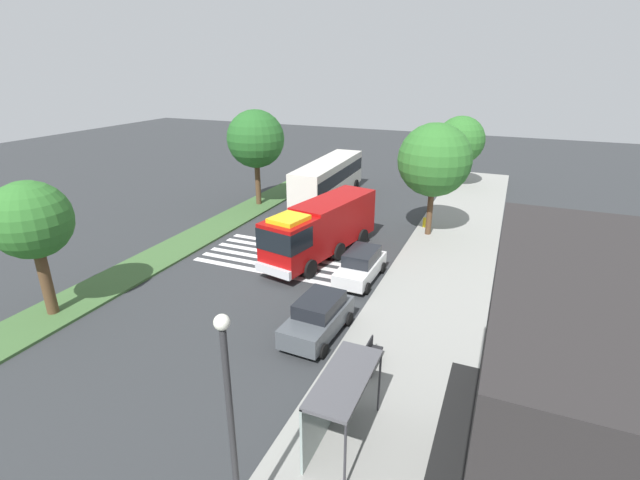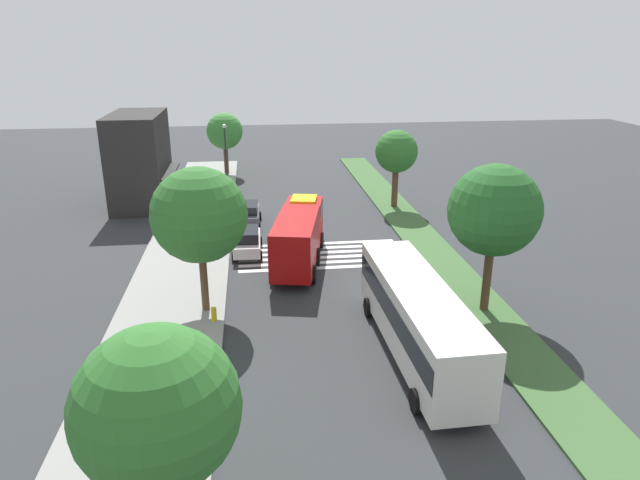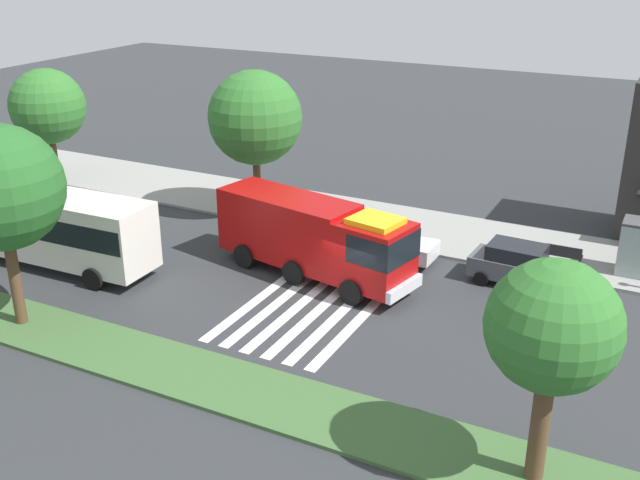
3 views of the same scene
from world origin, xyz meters
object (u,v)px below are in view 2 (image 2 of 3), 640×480
object	(u,v)px
sidewalk_tree_west	(199,215)
sidewalk_tree_center	(225,131)
street_lamp	(226,153)
bus_stop_shelter	(213,186)
parked_car_west	(247,241)
sidewalk_tree_far_west	(157,408)
bench_near_shelter	(211,214)
fire_hydrant	(214,314)
parked_car_mid	(247,214)
median_tree_far_west	(494,211)
fire_truck	(299,233)
median_tree_west	(396,152)
transit_bus	(418,315)

from	to	relation	value
sidewalk_tree_west	sidewalk_tree_center	size ratio (longest dim) A/B	1.22
street_lamp	sidewalk_tree_west	size ratio (longest dim) A/B	0.83
bus_stop_shelter	street_lamp	distance (m)	4.50
parked_car_west	sidewalk_tree_far_west	size ratio (longest dim) A/B	0.65
street_lamp	sidewalk_tree_far_west	size ratio (longest dim) A/B	0.96
parked_car_west	bench_near_shelter	xyz separation A→B (m)	(7.46, 2.84, -0.29)
sidewalk_tree_west	fire_hydrant	size ratio (longest dim) A/B	10.97
parked_car_mid	median_tree_far_west	size ratio (longest dim) A/B	0.55
fire_truck	median_tree_far_west	distance (m)	12.85
street_lamp	median_tree_west	size ratio (longest dim) A/B	0.98
sidewalk_tree_far_west	fire_hydrant	distance (m)	13.93
bus_stop_shelter	median_tree_far_west	world-z (taller)	median_tree_far_west
parked_car_west	sidewalk_tree_west	world-z (taller)	sidewalk_tree_west
parked_car_mid	transit_bus	size ratio (longest dim) A/B	0.37
parked_car_mid	sidewalk_tree_far_west	distance (m)	29.52
parked_car_mid	median_tree_west	bearing A→B (deg)	-72.16
sidewalk_tree_center	median_tree_far_west	xyz separation A→B (m)	(-34.42, -14.70, 1.07)
median_tree_far_west	fire_truck	bearing A→B (deg)	47.87
street_lamp	median_tree_west	xyz separation A→B (m)	(-5.88, -14.30, 0.90)
bench_near_shelter	sidewalk_tree_center	distance (m)	17.17
median_tree_west	sidewalk_tree_far_west	bearing A→B (deg)	155.74
bench_near_shelter	transit_bus	bearing A→B (deg)	-154.04
parked_car_west	parked_car_mid	world-z (taller)	parked_car_mid
sidewalk_tree_west	median_tree_far_west	xyz separation A→B (m)	(-1.76, -14.70, 0.24)
street_lamp	median_tree_far_west	distance (m)	29.37
bench_near_shelter	sidewalk_tree_west	xyz separation A→B (m)	(-15.95, -0.65, 4.77)
fire_truck	transit_bus	xyz separation A→B (m)	(-12.12, -4.29, 0.08)
parked_car_west	transit_bus	world-z (taller)	transit_bus
bus_stop_shelter	sidewalk_tree_far_west	world-z (taller)	sidewalk_tree_far_west
transit_bus	sidewalk_tree_far_west	size ratio (longest dim) A/B	1.76
bench_near_shelter	sidewalk_tree_center	bearing A→B (deg)	-2.22
street_lamp	parked_car_mid	bearing A→B (deg)	-169.04
bench_near_shelter	sidewalk_tree_west	size ratio (longest dim) A/B	0.21
fire_truck	parked_car_west	distance (m)	4.05
street_lamp	sidewalk_tree_center	distance (m)	8.85
transit_bus	sidewalk_tree_far_west	bearing A→B (deg)	-48.90
parked_car_west	fire_hydrant	xyz separation A→B (m)	(-9.83, 1.70, -0.39)
fire_truck	bench_near_shelter	world-z (taller)	fire_truck
sidewalk_tree_far_west	sidewalk_tree_west	world-z (taller)	sidewalk_tree_west
parked_car_mid	sidewalk_tree_center	bearing A→B (deg)	9.52
street_lamp	bench_near_shelter	bearing A→B (deg)	172.44
bench_near_shelter	bus_stop_shelter	bearing A→B (deg)	0.42
transit_bus	median_tree_west	world-z (taller)	median_tree_west
parked_car_mid	bench_near_shelter	bearing A→B (deg)	66.32
median_tree_far_west	median_tree_west	bearing A→B (deg)	0.00
fire_truck	median_tree_far_west	size ratio (longest dim) A/B	1.26
street_lamp	median_tree_far_west	world-z (taller)	median_tree_far_west
median_tree_far_west	median_tree_west	size ratio (longest dim) A/B	1.20
sidewalk_tree_center	fire_hydrant	size ratio (longest dim) A/B	9.02
bench_near_shelter	fire_hydrant	xyz separation A→B (m)	(-17.29, -1.15, -0.10)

